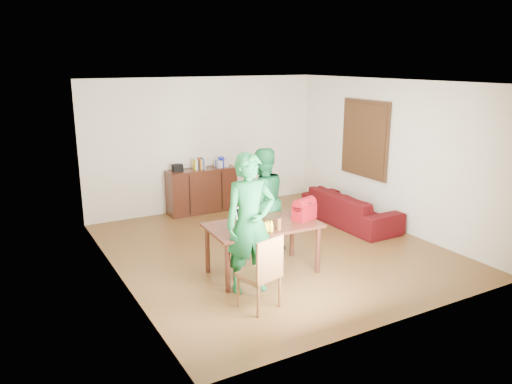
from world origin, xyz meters
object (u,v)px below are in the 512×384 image
person_far (262,200)px  laptop (253,223)px  chair (260,287)px  bottle (279,223)px  person_near (250,223)px  red_bag (304,211)px  table (263,230)px  sofa (350,208)px

person_far → laptop: 0.97m
chair → laptop: laptop is taller
chair → bottle: (0.65, 0.60, 0.56)m
chair → laptop: (0.41, 0.91, 0.51)m
person_near → laptop: size_ratio=5.04×
person_near → red_bag: bearing=24.9°
person_far → laptop: person_far is taller
chair → laptop: bearing=51.3°
table → person_near: person_near is taller
bottle → sofa: bottle is taller
chair → person_far: 2.04m
person_far → bottle: bearing=70.2°
chair → bottle: chair is taller
table → sofa: bearing=26.6°
chair → person_near: 0.85m
laptop → red_bag: 0.81m
chair → sofa: 3.77m
red_bag → sofa: bearing=15.0°
bottle → red_bag: bearing=20.4°
table → red_bag: red_bag is taller
person_far → sofa: (2.15, 0.39, -0.55)m
table → laptop: 0.22m
laptop → person_near: bearing=-127.0°
chair → bottle: 1.05m
person_far → laptop: size_ratio=4.54×
chair → person_far: bearing=44.8°
table → bottle: size_ratio=8.55×
red_bag → chair: bearing=-164.3°
red_bag → sofa: 2.38m
person_near → sofa: bearing=37.0°
red_bag → table: bearing=152.0°
table → sofa: (2.58, 1.16, -0.35)m
laptop → bottle: laptop is taller
sofa → red_bag: bearing=122.8°
person_far → laptop: (-0.59, -0.77, -0.06)m
chair → person_far: size_ratio=0.57×
person_far → sofa: person_far is taller
laptop → bottle: size_ratio=1.96×
chair → person_far: person_far is taller
chair → person_far: (1.00, 1.69, 0.57)m
bottle → chair: bearing=-136.9°
person_near → sofa: size_ratio=0.91×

